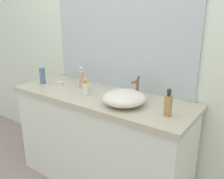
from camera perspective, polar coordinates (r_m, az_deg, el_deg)
name	(u,v)px	position (r m, az deg, el deg)	size (l,w,h in m)	color
bathroom_wall_rear	(131,41)	(2.12, 4.49, 11.62)	(6.00, 0.06, 2.60)	silver
vanity_counter	(100,140)	(2.19, -2.87, -12.10)	(1.62, 0.57, 0.87)	white
wall_mirror_panel	(119,27)	(2.13, 1.66, 14.79)	(1.43, 0.01, 1.09)	#B2BCC6
sink_basin	(124,98)	(1.78, 2.92, -2.01)	(0.33, 0.33, 0.11)	silver
faucet	(137,85)	(1.91, 6.01, 1.01)	(0.03, 0.12, 0.18)	brown
soap_dispenser	(168,104)	(1.62, 13.35, -3.50)	(0.05, 0.05, 0.19)	#AE8047
lotion_bottle	(81,79)	(2.20, -7.34, 2.59)	(0.05, 0.05, 0.20)	#D4989A
perfume_bottle	(86,88)	(2.00, -6.27, 0.35)	(0.06, 0.06, 0.15)	white
spray_can	(42,75)	(2.41, -16.38, 3.31)	(0.05, 0.05, 0.18)	slate
candle_jar	(60,83)	(2.33, -12.31, 1.48)	(0.06, 0.06, 0.04)	silver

